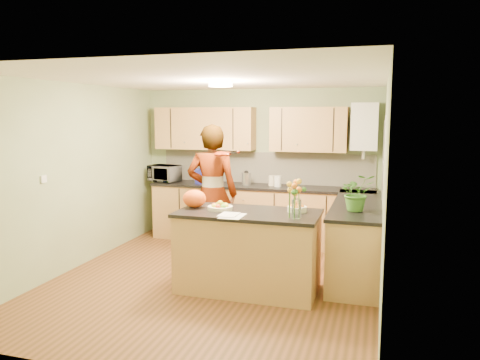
# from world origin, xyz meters

# --- Properties ---
(floor) EXTENTS (4.50, 4.50, 0.00)m
(floor) POSITION_xyz_m (0.00, 0.00, 0.00)
(floor) COLOR #523617
(floor) RESTS_ON ground
(ceiling) EXTENTS (4.00, 4.50, 0.02)m
(ceiling) POSITION_xyz_m (0.00, 0.00, 2.50)
(ceiling) COLOR white
(ceiling) RESTS_ON wall_back
(wall_back) EXTENTS (4.00, 0.02, 2.50)m
(wall_back) POSITION_xyz_m (0.00, 2.25, 1.25)
(wall_back) COLOR gray
(wall_back) RESTS_ON floor
(wall_front) EXTENTS (4.00, 0.02, 2.50)m
(wall_front) POSITION_xyz_m (0.00, -2.25, 1.25)
(wall_front) COLOR gray
(wall_front) RESTS_ON floor
(wall_left) EXTENTS (0.02, 4.50, 2.50)m
(wall_left) POSITION_xyz_m (-2.00, 0.00, 1.25)
(wall_left) COLOR gray
(wall_left) RESTS_ON floor
(wall_right) EXTENTS (0.02, 4.50, 2.50)m
(wall_right) POSITION_xyz_m (2.00, 0.00, 1.25)
(wall_right) COLOR gray
(wall_right) RESTS_ON floor
(back_counter) EXTENTS (3.64, 0.62, 0.94)m
(back_counter) POSITION_xyz_m (0.10, 1.95, 0.47)
(back_counter) COLOR #B27F47
(back_counter) RESTS_ON floor
(right_counter) EXTENTS (0.62, 2.24, 0.94)m
(right_counter) POSITION_xyz_m (1.70, 0.85, 0.47)
(right_counter) COLOR #B27F47
(right_counter) RESTS_ON floor
(splashback) EXTENTS (3.60, 0.02, 0.52)m
(splashback) POSITION_xyz_m (0.10, 2.23, 1.20)
(splashback) COLOR beige
(splashback) RESTS_ON back_counter
(upper_cabinets) EXTENTS (3.20, 0.34, 0.70)m
(upper_cabinets) POSITION_xyz_m (-0.18, 2.08, 1.85)
(upper_cabinets) COLOR #B27F47
(upper_cabinets) RESTS_ON wall_back
(boiler) EXTENTS (0.40, 0.30, 0.86)m
(boiler) POSITION_xyz_m (1.70, 2.09, 1.90)
(boiler) COLOR white
(boiler) RESTS_ON wall_back
(window_right) EXTENTS (0.01, 1.30, 1.05)m
(window_right) POSITION_xyz_m (1.99, 0.60, 1.55)
(window_right) COLOR white
(window_right) RESTS_ON wall_right
(light_switch) EXTENTS (0.02, 0.09, 0.09)m
(light_switch) POSITION_xyz_m (-1.99, -0.60, 1.30)
(light_switch) COLOR white
(light_switch) RESTS_ON wall_left
(ceiling_lamp) EXTENTS (0.30, 0.30, 0.07)m
(ceiling_lamp) POSITION_xyz_m (0.00, 0.30, 2.46)
(ceiling_lamp) COLOR #FFEABF
(ceiling_lamp) RESTS_ON ceiling
(peninsula_island) EXTENTS (1.66, 0.85, 0.95)m
(peninsula_island) POSITION_xyz_m (0.49, -0.15, 0.48)
(peninsula_island) COLOR #B27F47
(peninsula_island) RESTS_ON floor
(fruit_dish) EXTENTS (0.30, 0.30, 0.10)m
(fruit_dish) POSITION_xyz_m (0.14, -0.15, 1.00)
(fruit_dish) COLOR beige
(fruit_dish) RESTS_ON peninsula_island
(orange_bowl) EXTENTS (0.22, 0.22, 0.13)m
(orange_bowl) POSITION_xyz_m (1.04, 0.00, 1.01)
(orange_bowl) COLOR beige
(orange_bowl) RESTS_ON peninsula_island
(flower_vase) EXTENTS (0.25, 0.25, 0.46)m
(flower_vase) POSITION_xyz_m (1.09, -0.33, 1.26)
(flower_vase) COLOR silver
(flower_vase) RESTS_ON peninsula_island
(orange_bag) EXTENTS (0.34, 0.31, 0.22)m
(orange_bag) POSITION_xyz_m (-0.21, -0.10, 1.06)
(orange_bag) COLOR #FF5715
(orange_bag) RESTS_ON peninsula_island
(papers) EXTENTS (0.24, 0.33, 0.01)m
(papers) POSITION_xyz_m (0.39, -0.45, 0.96)
(papers) COLOR white
(papers) RESTS_ON peninsula_island
(violinist) EXTENTS (0.78, 0.58, 1.95)m
(violinist) POSITION_xyz_m (-0.29, 0.76, 0.98)
(violinist) COLOR tan
(violinist) RESTS_ON floor
(violin) EXTENTS (0.57, 0.49, 0.14)m
(violin) POSITION_xyz_m (-0.09, 0.54, 1.56)
(violin) COLOR #4F0E04
(violin) RESTS_ON violinist
(microwave) EXTENTS (0.57, 0.45, 0.28)m
(microwave) POSITION_xyz_m (-1.60, 1.93, 1.08)
(microwave) COLOR white
(microwave) RESTS_ON back_counter
(blue_box) EXTENTS (0.31, 0.23, 0.25)m
(blue_box) POSITION_xyz_m (-0.83, 1.92, 1.06)
(blue_box) COLOR navy
(blue_box) RESTS_ON back_counter
(kettle) EXTENTS (0.15, 0.15, 0.27)m
(kettle) POSITION_xyz_m (-0.14, 1.96, 1.05)
(kettle) COLOR silver
(kettle) RESTS_ON back_counter
(jar_cream) EXTENTS (0.12, 0.12, 0.16)m
(jar_cream) POSITION_xyz_m (0.28, 1.99, 1.02)
(jar_cream) COLOR beige
(jar_cream) RESTS_ON back_counter
(jar_white) EXTENTS (0.14, 0.14, 0.17)m
(jar_white) POSITION_xyz_m (0.40, 1.91, 1.03)
(jar_white) COLOR white
(jar_white) RESTS_ON back_counter
(potted_plant) EXTENTS (0.50, 0.47, 0.45)m
(potted_plant) POSITION_xyz_m (1.70, 0.33, 1.16)
(potted_plant) COLOR #3B7326
(potted_plant) RESTS_ON right_counter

